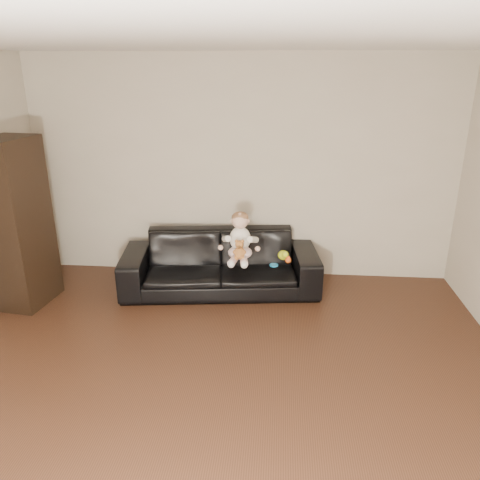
# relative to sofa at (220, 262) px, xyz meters

# --- Properties ---
(floor) EXTENTS (5.50, 5.50, 0.00)m
(floor) POSITION_rel_sofa_xyz_m (0.20, -2.25, -0.32)
(floor) COLOR #3E2316
(floor) RESTS_ON ground
(ceiling) EXTENTS (5.50, 5.50, 0.00)m
(ceiling) POSITION_rel_sofa_xyz_m (0.20, -2.25, 2.28)
(ceiling) COLOR #B4AA97
(ceiling) RESTS_ON ground
(wall_back) EXTENTS (5.00, 0.00, 5.00)m
(wall_back) POSITION_rel_sofa_xyz_m (0.20, 0.50, 0.98)
(wall_back) COLOR #B4AA97
(wall_back) RESTS_ON ground
(sofa) EXTENTS (2.30, 1.13, 0.65)m
(sofa) POSITION_rel_sofa_xyz_m (0.00, 0.00, 0.00)
(sofa) COLOR black
(sofa) RESTS_ON floor
(cabinet) EXTENTS (0.52, 0.66, 1.79)m
(cabinet) POSITION_rel_sofa_xyz_m (-2.06, -0.49, 0.57)
(cabinet) COLOR black
(cabinet) RESTS_ON floor
(shelf_item) EXTENTS (0.21, 0.27, 0.28)m
(shelf_item) POSITION_rel_sofa_xyz_m (-2.04, -0.49, 0.97)
(shelf_item) COLOR silver
(shelf_item) RESTS_ON cabinet
(baby) EXTENTS (0.36, 0.45, 0.54)m
(baby) POSITION_rel_sofa_xyz_m (0.24, -0.12, 0.34)
(baby) COLOR #FED7DA
(baby) RESTS_ON sofa
(teddy_bear) EXTENTS (0.13, 0.13, 0.22)m
(teddy_bear) POSITION_rel_sofa_xyz_m (0.25, -0.28, 0.28)
(teddy_bear) COLOR #AC6931
(teddy_bear) RESTS_ON sofa
(toy_green) EXTENTS (0.15, 0.17, 0.10)m
(toy_green) POSITION_rel_sofa_xyz_m (0.71, -0.09, 0.15)
(toy_green) COLOR #B9D018
(toy_green) RESTS_ON sofa
(toy_rattle) EXTENTS (0.07, 0.07, 0.07)m
(toy_rattle) POSITION_rel_sofa_xyz_m (0.77, -0.19, 0.14)
(toy_rattle) COLOR #E9591B
(toy_rattle) RESTS_ON sofa
(toy_blue_disc) EXTENTS (0.10, 0.10, 0.01)m
(toy_blue_disc) POSITION_rel_sofa_xyz_m (0.62, -0.28, 0.11)
(toy_blue_disc) COLOR #187DC5
(toy_blue_disc) RESTS_ON sofa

